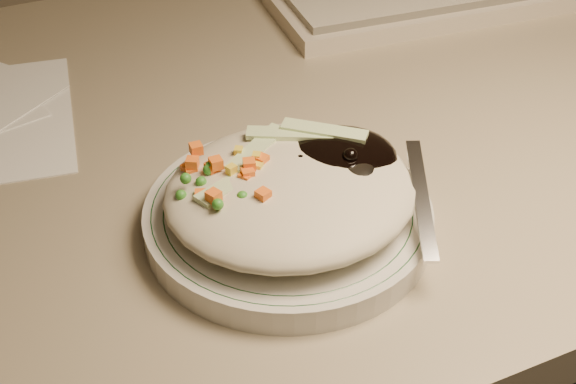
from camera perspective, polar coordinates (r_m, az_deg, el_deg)
name	(u,v)px	position (r m, az deg, el deg)	size (l,w,h in m)	color
desk	(295,262)	(0.89, 0.48, -4.99)	(1.40, 0.70, 0.74)	gray
plate	(288,219)	(0.62, 0.00, -1.90)	(0.22, 0.22, 0.02)	beige
plate_rim	(288,208)	(0.61, 0.00, -1.18)	(0.21, 0.21, 0.00)	#144723
meal	(294,185)	(0.60, 0.41, 0.49)	(0.21, 0.19, 0.05)	#BFB79B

